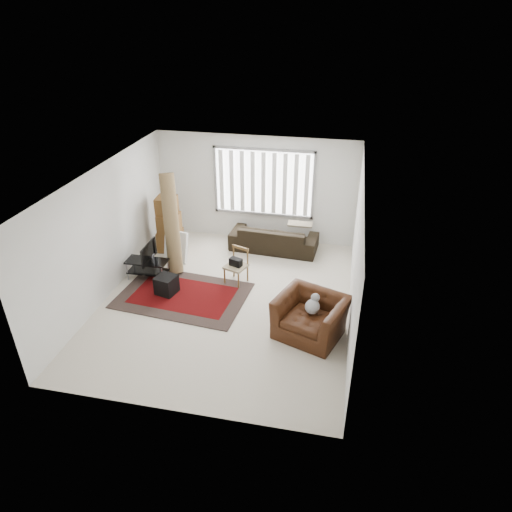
% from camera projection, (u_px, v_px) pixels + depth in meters
% --- Properties ---
extents(room, '(6.00, 6.02, 2.71)m').
position_uv_depth(room, '(232.00, 213.00, 9.06)').
color(room, beige).
rests_on(room, ground).
extents(persian_rug, '(2.79, 1.99, 0.02)m').
position_uv_depth(persian_rug, '(183.00, 295.00, 9.64)').
color(persian_rug, black).
rests_on(persian_rug, ground).
extents(tv_stand, '(0.91, 0.41, 0.46)m').
position_uv_depth(tv_stand, '(147.00, 265.00, 10.11)').
color(tv_stand, black).
rests_on(tv_stand, ground).
extents(tv, '(0.10, 0.74, 0.42)m').
position_uv_depth(tv, '(146.00, 252.00, 9.94)').
color(tv, black).
rests_on(tv, tv_stand).
extents(subwoofer, '(0.48, 0.48, 0.39)m').
position_uv_depth(subwoofer, '(167.00, 285.00, 9.62)').
color(subwoofer, black).
rests_on(subwoofer, persian_rug).
extents(moving_boxes, '(0.60, 0.55, 1.39)m').
position_uv_depth(moving_boxes, '(169.00, 226.00, 11.15)').
color(moving_boxes, brown).
rests_on(moving_boxes, ground).
extents(white_flatpack, '(0.63, 0.38, 0.75)m').
position_uv_depth(white_flatpack, '(176.00, 246.00, 10.81)').
color(white_flatpack, silver).
rests_on(white_flatpack, ground).
extents(rolled_rug, '(0.69, 0.99, 2.24)m').
position_uv_depth(rolled_rug, '(171.00, 224.00, 10.16)').
color(rolled_rug, brown).
rests_on(rolled_rug, ground).
extents(sofa, '(2.20, 1.06, 0.83)m').
position_uv_depth(sofa, '(274.00, 234.00, 11.28)').
color(sofa, black).
rests_on(sofa, ground).
extents(side_chair, '(0.55, 0.55, 0.81)m').
position_uv_depth(side_chair, '(236.00, 264.00, 9.91)').
color(side_chair, '#8A7A5A').
rests_on(side_chair, ground).
extents(armchair, '(1.48, 1.39, 0.89)m').
position_uv_depth(armchair, '(311.00, 314.00, 8.33)').
color(armchair, '#3C1C0C').
rests_on(armchair, ground).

